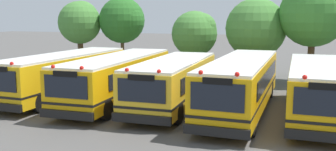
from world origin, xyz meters
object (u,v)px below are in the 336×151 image
at_px(school_bus_3, 242,82).
at_px(tree_4, 310,14).
at_px(school_bus_0, 65,73).
at_px(tree_3, 258,29).
at_px(school_bus_2, 174,81).
at_px(tree_1, 124,20).
at_px(school_bus_1, 118,76).
at_px(tree_0, 80,21).
at_px(school_bus_4, 318,88).
at_px(tree_2, 196,33).

distance_m(school_bus_3, tree_4, 10.60).
distance_m(school_bus_0, tree_4, 16.81).
bearing_deg(tree_3, school_bus_2, -107.02).
bearing_deg(tree_1, school_bus_3, -42.46).
xyz_separation_m(school_bus_0, tree_1, (-1.02, 10.18, 2.95)).
bearing_deg(school_bus_0, school_bus_1, 179.62).
relative_size(school_bus_2, tree_0, 1.57).
distance_m(school_bus_4, tree_0, 20.90).
distance_m(school_bus_0, school_bus_4, 13.82).
height_order(tree_2, tree_4, tree_4).
xyz_separation_m(tree_0, tree_4, (18.14, 0.08, 0.56)).
height_order(school_bus_4, tree_3, tree_3).
bearing_deg(tree_4, tree_2, 176.87).
xyz_separation_m(school_bus_1, school_bus_2, (3.31, -0.25, -0.03)).
xyz_separation_m(school_bus_2, tree_3, (3.16, 10.33, 2.37)).
xyz_separation_m(school_bus_1, tree_0, (-8.08, 9.37, 2.89)).
relative_size(school_bus_3, school_bus_4, 1.15).
bearing_deg(school_bus_0, school_bus_2, 178.51).
bearing_deg(school_bus_2, tree_0, -41.50).
height_order(school_bus_0, tree_2, tree_2).
bearing_deg(school_bus_3, tree_4, -107.77).
height_order(school_bus_1, tree_3, tree_3).
xyz_separation_m(school_bus_0, school_bus_2, (6.83, -0.38, -0.03)).
distance_m(school_bus_4, tree_2, 13.29).
xyz_separation_m(school_bus_0, school_bus_1, (3.51, -0.13, -0.00)).
distance_m(school_bus_2, tree_0, 15.20).
xyz_separation_m(tree_3, tree_4, (3.58, -0.63, 1.10)).
bearing_deg(school_bus_4, school_bus_3, -1.21).
distance_m(school_bus_0, school_bus_2, 6.84).
xyz_separation_m(tree_1, tree_3, (11.00, -0.23, -0.61)).
bearing_deg(tree_4, tree_3, 170.03).
height_order(school_bus_3, tree_0, tree_0).
xyz_separation_m(school_bus_2, tree_2, (-1.50, 10.15, 2.07)).
relative_size(tree_2, tree_4, 0.71).
bearing_deg(school_bus_3, tree_0, -31.10).
distance_m(school_bus_0, tree_2, 11.31).
distance_m(tree_1, tree_2, 6.42).
distance_m(school_bus_4, tree_3, 11.14).
distance_m(school_bus_0, school_bus_1, 3.51).
bearing_deg(school_bus_2, tree_3, -108.35).
distance_m(school_bus_4, tree_4, 10.17).
bearing_deg(tree_1, tree_4, -3.38).
xyz_separation_m(tree_0, tree_3, (14.56, 0.71, -0.54)).
relative_size(school_bus_1, tree_1, 1.71).
xyz_separation_m(school_bus_1, tree_1, (-4.53, 10.31, 2.95)).
bearing_deg(tree_0, tree_2, 3.07).
bearing_deg(school_bus_3, tree_2, -62.21).
relative_size(school_bus_3, tree_3, 1.86).
height_order(school_bus_2, tree_2, tree_2).
bearing_deg(school_bus_1, school_bus_0, -3.54).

